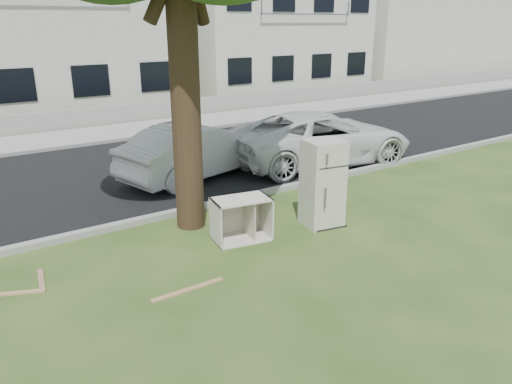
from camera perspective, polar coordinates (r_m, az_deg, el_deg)
ground at (r=8.68m, az=0.48°, el=-7.04°), size 120.00×120.00×0.00m
road at (r=13.71m, az=-14.02°, el=2.31°), size 120.00×7.00×0.01m
kerb_near at (r=10.61m, az=-7.11°, el=-2.19°), size 120.00×0.18×0.12m
kerb_far at (r=16.99m, az=-18.35°, el=5.07°), size 120.00×0.18×0.12m
sidewalk at (r=18.35m, az=-19.67°, el=5.93°), size 120.00×2.80×0.01m
low_wall at (r=19.81m, az=-21.04°, el=7.69°), size 120.00×0.15×0.70m
townhouse_center at (r=24.30m, az=-25.01°, el=17.13°), size 11.22×8.16×7.44m
townhouse_right at (r=29.02m, az=0.16°, el=18.25°), size 10.20×8.16×6.84m
filler_right at (r=39.03m, az=17.72°, el=17.27°), size 16.00×9.00×6.40m
fridge at (r=9.67m, az=7.62°, el=0.97°), size 0.80×0.76×1.69m
cabinet at (r=9.07m, az=-1.70°, el=-3.10°), size 1.12×0.81×0.79m
plank_a at (r=7.64m, az=-7.77°, el=-11.00°), size 1.17×0.10×0.02m
plank_b at (r=8.30m, az=-26.20°, el=-10.36°), size 0.91×0.47×0.02m
plank_c at (r=8.51m, az=-23.33°, el=-9.20°), size 0.20×0.74×0.02m
car_center at (r=12.78m, az=-6.75°, el=4.75°), size 4.42×2.46×1.38m
car_right at (r=14.04m, az=7.46°, el=6.16°), size 5.52×3.13×1.45m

